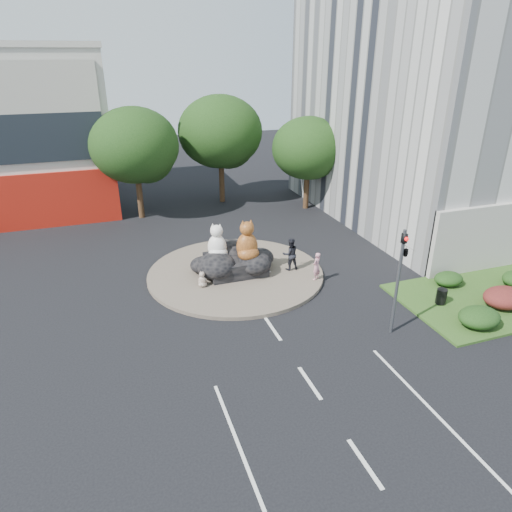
{
  "coord_description": "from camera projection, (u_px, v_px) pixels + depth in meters",
  "views": [
    {
      "loc": [
        -6.55,
        -12.64,
        11.65
      ],
      "look_at": [
        0.5,
        7.85,
        2.0
      ],
      "focal_mm": 32.0,
      "sensor_mm": 36.0,
      "label": 1
    }
  ],
  "objects": [
    {
      "name": "cat_tabby",
      "position": [
        247.0,
        240.0,
        25.14
      ],
      "size": [
        1.39,
        1.2,
        2.31
      ],
      "primitive_type": null,
      "rotation": [
        0.0,
        0.0,
        -0.0
      ],
      "color": "#BD7127",
      "rests_on": "rock_plinth"
    },
    {
      "name": "kitten_white",
      "position": [
        266.0,
        268.0,
        25.62
      ],
      "size": [
        0.65,
        0.66,
        0.83
      ],
      "primitive_type": null,
      "rotation": [
        0.0,
        0.0,
        0.85
      ],
      "color": "white",
      "rests_on": "roundabout_island"
    },
    {
      "name": "hedge_red",
      "position": [
        505.0,
        298.0,
        22.5
      ],
      "size": [
        2.2,
        1.76,
        0.99
      ],
      "primitive_type": "ellipsoid",
      "color": "#4F1519",
      "rests_on": "grass_verge"
    },
    {
      "name": "pedestrian_dark",
      "position": [
        290.0,
        254.0,
        26.04
      ],
      "size": [
        0.96,
        0.77,
        1.92
      ],
      "primitive_type": "imported",
      "rotation": [
        0.0,
        0.0,
        3.1
      ],
      "color": "black",
      "rests_on": "roundabout_island"
    },
    {
      "name": "tree_right",
      "position": [
        308.0,
        151.0,
        35.75
      ],
      "size": [
        5.7,
        5.7,
        7.3
      ],
      "color": "#382314",
      "rests_on": "ground"
    },
    {
      "name": "ground",
      "position": [
        310.0,
        383.0,
        17.61
      ],
      "size": [
        120.0,
        120.0,
        0.0
      ],
      "primitive_type": "plane",
      "color": "black",
      "rests_on": "ground"
    },
    {
      "name": "tree_left",
      "position": [
        136.0,
        149.0,
        33.36
      ],
      "size": [
        6.46,
        6.46,
        8.27
      ],
      "color": "#382314",
      "rests_on": "ground"
    },
    {
      "name": "tree_mid",
      "position": [
        221.0,
        135.0,
        37.04
      ],
      "size": [
        6.84,
        6.84,
        8.76
      ],
      "color": "#382314",
      "rests_on": "ground"
    },
    {
      "name": "pedestrian_pink",
      "position": [
        316.0,
        266.0,
        24.95
      ],
      "size": [
        0.69,
        0.64,
        1.58
      ],
      "primitive_type": "imported",
      "rotation": [
        0.0,
        0.0,
        3.75
      ],
      "color": "#CF8595",
      "rests_on": "roundabout_island"
    },
    {
      "name": "hedge_back_green",
      "position": [
        449.0,
        279.0,
        24.68
      ],
      "size": [
        1.6,
        1.28,
        0.72
      ],
      "primitive_type": "ellipsoid",
      "color": "black",
      "rests_on": "grass_verge"
    },
    {
      "name": "rock_plinth",
      "position": [
        235.0,
        264.0,
        25.98
      ],
      "size": [
        3.2,
        2.6,
        0.9
      ],
      "primitive_type": null,
      "color": "black",
      "rests_on": "roundabout_island"
    },
    {
      "name": "roundabout_island",
      "position": [
        236.0,
        273.0,
        26.2
      ],
      "size": [
        10.0,
        10.0,
        0.2
      ],
      "primitive_type": "cylinder",
      "color": "brown",
      "rests_on": "ground"
    },
    {
      "name": "grass_verge",
      "position": [
        495.0,
        297.0,
        23.74
      ],
      "size": [
        10.0,
        6.0,
        0.12
      ],
      "primitive_type": "cube",
      "color": "#244C19",
      "rests_on": "ground"
    },
    {
      "name": "cat_white",
      "position": [
        217.0,
        241.0,
        25.31
      ],
      "size": [
        1.59,
        1.53,
        2.05
      ],
      "primitive_type": null,
      "rotation": [
        0.0,
        0.0,
        -0.5
      ],
      "color": "white",
      "rests_on": "rock_plinth"
    },
    {
      "name": "kitten_calico",
      "position": [
        202.0,
        279.0,
        24.33
      ],
      "size": [
        0.71,
        0.7,
        0.89
      ],
      "primitive_type": null,
      "rotation": [
        0.0,
        0.0,
        -0.72
      ],
      "color": "silver",
      "rests_on": "roundabout_island"
    },
    {
      "name": "hedge_near_green",
      "position": [
        479.0,
        317.0,
        20.91
      ],
      "size": [
        2.0,
        1.6,
        0.9
      ],
      "primitive_type": "ellipsoid",
      "color": "black",
      "rests_on": "grass_verge"
    },
    {
      "name": "litter_bin",
      "position": [
        441.0,
        296.0,
        22.82
      ],
      "size": [
        0.54,
        0.54,
        0.79
      ],
      "primitive_type": "cylinder",
      "rotation": [
        0.0,
        0.0,
        0.06
      ],
      "color": "black",
      "rests_on": "grass_verge"
    },
    {
      "name": "traffic_light",
      "position": [
        403.0,
        260.0,
        19.37
      ],
      "size": [
        0.44,
        1.24,
        5.0
      ],
      "color": "#595B60",
      "rests_on": "ground"
    },
    {
      "name": "street_lamp",
      "position": [
        455.0,
        187.0,
        26.47
      ],
      "size": [
        2.34,
        0.22,
        8.06
      ],
      "color": "#595B60",
      "rests_on": "ground"
    }
  ]
}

